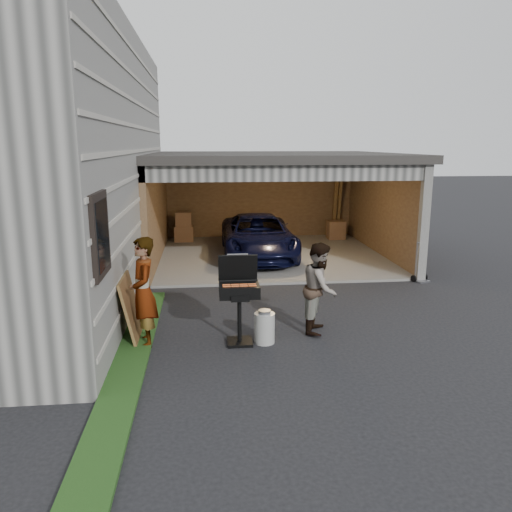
{
  "coord_description": "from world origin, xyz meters",
  "views": [
    {
      "loc": [
        -1.11,
        -7.34,
        3.16
      ],
      "look_at": [
        -0.2,
        1.48,
        1.15
      ],
      "focal_mm": 35.0,
      "sensor_mm": 36.0,
      "label": 1
    }
  ],
  "objects_px": {
    "minivan": "(258,238)",
    "bbq_grill": "(239,293)",
    "woman": "(143,292)",
    "propane_tank": "(264,328)",
    "hand_truck": "(421,274)",
    "plywood_panel": "(131,308)",
    "man": "(320,288)"
  },
  "relations": [
    {
      "from": "minivan",
      "to": "bbq_grill",
      "type": "xyz_separation_m",
      "value": [
        -0.94,
        -5.97,
        0.26
      ]
    },
    {
      "from": "woman",
      "to": "propane_tank",
      "type": "relative_size",
      "value": 3.53
    },
    {
      "from": "hand_truck",
      "to": "plywood_panel",
      "type": "bearing_deg",
      "value": -176.04
    },
    {
      "from": "plywood_panel",
      "to": "hand_truck",
      "type": "bearing_deg",
      "value": 24.93
    },
    {
      "from": "minivan",
      "to": "bbq_grill",
      "type": "bearing_deg",
      "value": -98.33
    },
    {
      "from": "woman",
      "to": "hand_truck",
      "type": "distance_m",
      "value": 6.8
    },
    {
      "from": "woman",
      "to": "plywood_panel",
      "type": "height_order",
      "value": "woman"
    },
    {
      "from": "propane_tank",
      "to": "hand_truck",
      "type": "bearing_deg",
      "value": 38.73
    },
    {
      "from": "woman",
      "to": "man",
      "type": "relative_size",
      "value": 1.13
    },
    {
      "from": "minivan",
      "to": "hand_truck",
      "type": "relative_size",
      "value": 4.41
    },
    {
      "from": "man",
      "to": "bbq_grill",
      "type": "bearing_deg",
      "value": 125.13
    },
    {
      "from": "minivan",
      "to": "hand_truck",
      "type": "xyz_separation_m",
      "value": [
        3.53,
        -2.75,
        -0.4
      ]
    },
    {
      "from": "hand_truck",
      "to": "woman",
      "type": "bearing_deg",
      "value": -173.07
    },
    {
      "from": "propane_tank",
      "to": "man",
      "type": "bearing_deg",
      "value": 22.89
    },
    {
      "from": "woman",
      "to": "hand_truck",
      "type": "relative_size",
      "value": 1.85
    },
    {
      "from": "plywood_panel",
      "to": "bbq_grill",
      "type": "bearing_deg",
      "value": -10.87
    },
    {
      "from": "hand_truck",
      "to": "propane_tank",
      "type": "bearing_deg",
      "value": -162.23
    },
    {
      "from": "bbq_grill",
      "to": "minivan",
      "type": "bearing_deg",
      "value": 81.01
    },
    {
      "from": "propane_tank",
      "to": "plywood_panel",
      "type": "xyz_separation_m",
      "value": [
        -2.14,
        0.38,
        0.28
      ]
    },
    {
      "from": "man",
      "to": "plywood_panel",
      "type": "distance_m",
      "value": 3.15
    },
    {
      "from": "man",
      "to": "plywood_panel",
      "type": "height_order",
      "value": "man"
    },
    {
      "from": "hand_truck",
      "to": "minivan",
      "type": "bearing_deg",
      "value": 121.17
    },
    {
      "from": "bbq_grill",
      "to": "plywood_panel",
      "type": "height_order",
      "value": "bbq_grill"
    },
    {
      "from": "plywood_panel",
      "to": "propane_tank",
      "type": "bearing_deg",
      "value": -10.01
    },
    {
      "from": "minivan",
      "to": "hand_truck",
      "type": "distance_m",
      "value": 4.49
    },
    {
      "from": "minivan",
      "to": "propane_tank",
      "type": "distance_m",
      "value": 6.05
    },
    {
      "from": "minivan",
      "to": "plywood_panel",
      "type": "bearing_deg",
      "value": -114.8
    },
    {
      "from": "man",
      "to": "plywood_panel",
      "type": "relative_size",
      "value": 1.44
    },
    {
      "from": "bbq_grill",
      "to": "plywood_panel",
      "type": "relative_size",
      "value": 1.32
    },
    {
      "from": "propane_tank",
      "to": "plywood_panel",
      "type": "relative_size",
      "value": 0.46
    },
    {
      "from": "bbq_grill",
      "to": "man",
      "type": "bearing_deg",
      "value": 15.06
    },
    {
      "from": "propane_tank",
      "to": "plywood_panel",
      "type": "bearing_deg",
      "value": 169.99
    }
  ]
}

